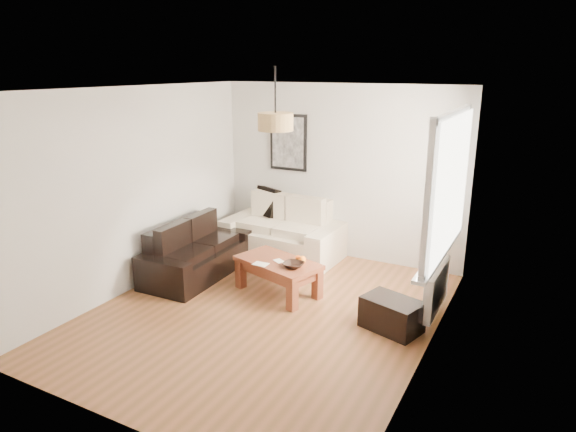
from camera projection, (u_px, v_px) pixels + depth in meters
The scene contains 21 objects.
floor at pixel (265, 313), 6.08m from camera, with size 4.50×4.50×0.00m, color brown.
ceiling at pixel (261, 89), 5.35m from camera, with size 3.80×4.50×0.00m, color white, non-canonical shape.
wall_back at pixel (339, 173), 7.62m from camera, with size 3.80×0.04×2.60m, color silver, non-canonical shape.
wall_front at pixel (110, 279), 3.80m from camera, with size 3.80×0.04×2.60m, color silver, non-canonical shape.
wall_left at pixel (136, 190), 6.56m from camera, with size 0.04×4.50×2.60m, color silver, non-canonical shape.
wall_right at pixel (434, 233), 4.86m from camera, with size 0.04×4.50×2.60m, color silver, non-canonical shape.
window_bay at pixel (449, 185), 5.47m from camera, with size 0.14×1.90×1.60m, color white, non-canonical shape.
radiator at pixel (436, 289), 5.84m from camera, with size 0.10×0.90×0.52m, color white.
poster at pixel (288, 142), 7.86m from camera, with size 0.62×0.04×0.87m, color black, non-canonical shape.
pendant_shade at pixel (276, 122), 5.71m from camera, with size 0.40×0.40×0.20m, color tan.
loveseat_cream at pixel (282, 229), 7.79m from camera, with size 1.76×0.96×0.87m, color beige, non-canonical shape.
sofa_leather at pixel (197, 250), 7.11m from camera, with size 1.68×0.81×0.72m, color black, non-canonical shape.
coffee_table at pixel (278, 277), 6.56m from camera, with size 1.09×0.59×0.45m, color brown, non-canonical shape.
ottoman at pixel (392, 314), 5.65m from camera, with size 0.63×0.41×0.36m, color black.
cushion_left at pixel (267, 202), 8.05m from camera, with size 0.45×0.14×0.45m, color black.
cushion_right at pixel (302, 208), 7.78m from camera, with size 0.39×0.12×0.39m, color black.
fruit_bowl at pixel (293, 265), 6.27m from camera, with size 0.25×0.25×0.06m, color black.
orange_a at pixel (302, 259), 6.43m from camera, with size 0.10×0.10×0.10m, color orange.
orange_b at pixel (302, 261), 6.39m from camera, with size 0.09×0.09×0.09m, color orange.
orange_c at pixel (298, 258), 6.47m from camera, with size 0.08×0.08×0.08m, color #DB5412.
papers at pixel (261, 264), 6.38m from camera, with size 0.19×0.13×0.01m, color white.
Camera 1 is at (2.82, -4.74, 2.82)m, focal length 31.78 mm.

